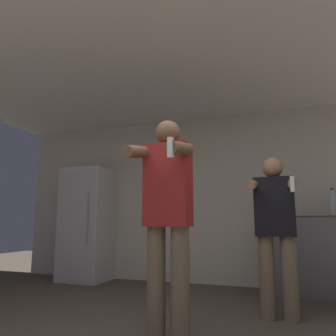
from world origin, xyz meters
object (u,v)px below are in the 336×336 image
(refrigerator, at_px, (87,224))
(bottle_red_label, at_px, (271,206))
(person_woman_foreground, at_px, (167,214))
(person_man_side, at_px, (276,228))
(bottle_clear_vodka, at_px, (333,205))

(refrigerator, height_order, bottle_red_label, refrigerator)
(refrigerator, relative_size, bottle_red_label, 5.14)
(person_woman_foreground, height_order, person_man_side, person_woman_foreground)
(refrigerator, relative_size, bottle_clear_vodka, 4.99)
(bottle_clear_vodka, relative_size, person_woman_foreground, 0.20)
(bottle_clear_vodka, xyz_separation_m, person_man_side, (-0.67, -1.17, -0.27))
(person_woman_foreground, bearing_deg, bottle_red_label, 71.54)
(bottle_red_label, distance_m, bottle_clear_vodka, 0.74)
(refrigerator, bearing_deg, person_woman_foreground, -45.59)
(refrigerator, height_order, person_woman_foreground, refrigerator)
(person_man_side, bearing_deg, person_woman_foreground, -128.85)
(bottle_red_label, relative_size, person_woman_foreground, 0.20)
(person_man_side, bearing_deg, bottle_red_label, 93.19)
(bottle_clear_vodka, xyz_separation_m, person_woman_foreground, (-1.45, -2.14, -0.15))
(bottle_clear_vodka, distance_m, person_man_side, 1.38)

